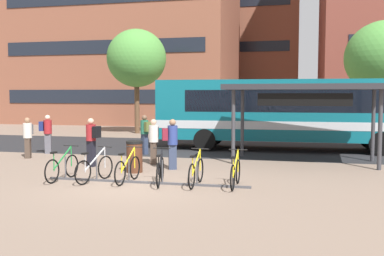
{
  "coord_description": "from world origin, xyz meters",
  "views": [
    {
      "loc": [
        4.45,
        -11.61,
        2.55
      ],
      "look_at": [
        0.7,
        4.3,
        1.31
      ],
      "focal_mm": 41.77,
      "sensor_mm": 36.0,
      "label": 1
    }
  ],
  "objects_px": {
    "parked_bicycle_yellow_4": "(196,172)",
    "commuter_black_pack_3": "(92,139)",
    "commuter_navy_pack_5": "(47,131)",
    "parked_bicycle_black_3": "(160,171)",
    "parked_bicycle_yellow_5": "(235,173)",
    "parked_bicycle_yellow_2": "(128,169)",
    "city_bus": "(288,111)",
    "commuter_grey_pack_2": "(28,135)",
    "trash_bin": "(134,157)",
    "street_tree_1": "(137,58)",
    "commuter_maroon_pack_0": "(172,141)",
    "parked_bicycle_green_0": "(62,167)",
    "commuter_olive_pack_4": "(145,132)",
    "transit_shelter": "(305,90)",
    "parked_bicycle_silver_1": "(94,169)",
    "commuter_black_pack_1": "(154,138)"
  },
  "relations": [
    {
      "from": "commuter_grey_pack_2",
      "to": "trash_bin",
      "type": "height_order",
      "value": "commuter_grey_pack_2"
    },
    {
      "from": "parked_bicycle_black_3",
      "to": "commuter_olive_pack_4",
      "type": "height_order",
      "value": "commuter_olive_pack_4"
    },
    {
      "from": "city_bus",
      "to": "parked_bicycle_yellow_5",
      "type": "distance_m",
      "value": 8.94
    },
    {
      "from": "transit_shelter",
      "to": "trash_bin",
      "type": "relative_size",
      "value": 5.74
    },
    {
      "from": "parked_bicycle_silver_1",
      "to": "transit_shelter",
      "type": "xyz_separation_m",
      "value": [
        6.0,
        5.16,
        2.33
      ]
    },
    {
      "from": "trash_bin",
      "to": "parked_bicycle_yellow_5",
      "type": "bearing_deg",
      "value": -24.18
    },
    {
      "from": "parked_bicycle_black_3",
      "to": "commuter_grey_pack_2",
      "type": "relative_size",
      "value": 1.04
    },
    {
      "from": "parked_bicycle_silver_1",
      "to": "commuter_black_pack_1",
      "type": "relative_size",
      "value": 1.02
    },
    {
      "from": "commuter_black_pack_3",
      "to": "commuter_navy_pack_5",
      "type": "height_order",
      "value": "commuter_black_pack_3"
    },
    {
      "from": "parked_bicycle_yellow_2",
      "to": "commuter_maroon_pack_0",
      "type": "height_order",
      "value": "commuter_maroon_pack_0"
    },
    {
      "from": "parked_bicycle_black_3",
      "to": "parked_bicycle_yellow_5",
      "type": "xyz_separation_m",
      "value": [
        2.12,
        0.13,
        0.0
      ]
    },
    {
      "from": "trash_bin",
      "to": "street_tree_1",
      "type": "xyz_separation_m",
      "value": [
        -5.03,
        13.87,
        4.34
      ]
    },
    {
      "from": "transit_shelter",
      "to": "parked_bicycle_silver_1",
      "type": "bearing_deg",
      "value": -136.74
    },
    {
      "from": "city_bus",
      "to": "parked_bicycle_yellow_4",
      "type": "height_order",
      "value": "city_bus"
    },
    {
      "from": "parked_bicycle_yellow_2",
      "to": "commuter_grey_pack_2",
      "type": "relative_size",
      "value": 1.06
    },
    {
      "from": "commuter_grey_pack_2",
      "to": "commuter_olive_pack_4",
      "type": "bearing_deg",
      "value": 97.92
    },
    {
      "from": "parked_bicycle_black_3",
      "to": "commuter_olive_pack_4",
      "type": "xyz_separation_m",
      "value": [
        -2.52,
        5.91,
        0.58
      ]
    },
    {
      "from": "parked_bicycle_silver_1",
      "to": "street_tree_1",
      "type": "xyz_separation_m",
      "value": [
        -4.46,
        15.65,
        4.48
      ]
    },
    {
      "from": "parked_bicycle_silver_1",
      "to": "commuter_grey_pack_2",
      "type": "xyz_separation_m",
      "value": [
        -4.74,
        3.88,
        0.55
      ]
    },
    {
      "from": "parked_bicycle_silver_1",
      "to": "commuter_olive_pack_4",
      "type": "xyz_separation_m",
      "value": [
        -0.54,
        5.97,
        0.58
      ]
    },
    {
      "from": "parked_bicycle_yellow_2",
      "to": "transit_shelter",
      "type": "relative_size",
      "value": 0.29
    },
    {
      "from": "commuter_maroon_pack_0",
      "to": "parked_bicycle_yellow_4",
      "type": "bearing_deg",
      "value": -82.12
    },
    {
      "from": "commuter_navy_pack_5",
      "to": "commuter_black_pack_1",
      "type": "bearing_deg",
      "value": -38.65
    },
    {
      "from": "parked_bicycle_yellow_2",
      "to": "commuter_navy_pack_5",
      "type": "relative_size",
      "value": 1.03
    },
    {
      "from": "parked_bicycle_green_0",
      "to": "commuter_grey_pack_2",
      "type": "relative_size",
      "value": 1.06
    },
    {
      "from": "parked_bicycle_yellow_5",
      "to": "commuter_maroon_pack_0",
      "type": "height_order",
      "value": "commuter_maroon_pack_0"
    },
    {
      "from": "city_bus",
      "to": "commuter_black_pack_1",
      "type": "relative_size",
      "value": 7.32
    },
    {
      "from": "commuter_navy_pack_5",
      "to": "city_bus",
      "type": "bearing_deg",
      "value": -0.94
    },
    {
      "from": "parked_bicycle_yellow_4",
      "to": "commuter_olive_pack_4",
      "type": "height_order",
      "value": "commuter_olive_pack_4"
    },
    {
      "from": "commuter_grey_pack_2",
      "to": "street_tree_1",
      "type": "relative_size",
      "value": 0.24
    },
    {
      "from": "parked_bicycle_yellow_4",
      "to": "commuter_black_pack_3",
      "type": "distance_m",
      "value": 4.95
    },
    {
      "from": "parked_bicycle_yellow_2",
      "to": "parked_bicycle_green_0",
      "type": "bearing_deg",
      "value": 97.08
    },
    {
      "from": "city_bus",
      "to": "parked_bicycle_yellow_2",
      "type": "height_order",
      "value": "city_bus"
    },
    {
      "from": "commuter_black_pack_1",
      "to": "parked_bicycle_yellow_4",
      "type": "bearing_deg",
      "value": 25.67
    },
    {
      "from": "parked_bicycle_yellow_2",
      "to": "commuter_olive_pack_4",
      "type": "distance_m",
      "value": 6.07
    },
    {
      "from": "parked_bicycle_black_3",
      "to": "city_bus",
      "type": "bearing_deg",
      "value": -31.92
    },
    {
      "from": "parked_bicycle_silver_1",
      "to": "parked_bicycle_yellow_2",
      "type": "height_order",
      "value": "same"
    },
    {
      "from": "parked_bicycle_yellow_4",
      "to": "commuter_black_pack_1",
      "type": "relative_size",
      "value": 1.04
    },
    {
      "from": "parked_bicycle_silver_1",
      "to": "parked_bicycle_black_3",
      "type": "relative_size",
      "value": 0.99
    },
    {
      "from": "parked_bicycle_yellow_4",
      "to": "commuter_maroon_pack_0",
      "type": "bearing_deg",
      "value": 30.62
    },
    {
      "from": "parked_bicycle_yellow_4",
      "to": "parked_bicycle_yellow_5",
      "type": "relative_size",
      "value": 1.0
    },
    {
      "from": "commuter_olive_pack_4",
      "to": "commuter_navy_pack_5",
      "type": "distance_m",
      "value": 4.25
    },
    {
      "from": "parked_bicycle_yellow_5",
      "to": "street_tree_1",
      "type": "distance_m",
      "value": 18.23
    },
    {
      "from": "parked_bicycle_yellow_4",
      "to": "commuter_navy_pack_5",
      "type": "distance_m",
      "value": 9.29
    },
    {
      "from": "city_bus",
      "to": "parked_bicycle_yellow_2",
      "type": "xyz_separation_m",
      "value": [
        -4.35,
        -8.81,
        -1.39
      ]
    },
    {
      "from": "city_bus",
      "to": "transit_shelter",
      "type": "distance_m",
      "value": 3.95
    },
    {
      "from": "parked_bicycle_yellow_4",
      "to": "commuter_maroon_pack_0",
      "type": "xyz_separation_m",
      "value": [
        -1.41,
        2.45,
        0.6
      ]
    },
    {
      "from": "city_bus",
      "to": "transit_shelter",
      "type": "xyz_separation_m",
      "value": [
        0.66,
        -3.78,
        0.94
      ]
    },
    {
      "from": "transit_shelter",
      "to": "street_tree_1",
      "type": "bearing_deg",
      "value": 137.47
    },
    {
      "from": "transit_shelter",
      "to": "commuter_navy_pack_5",
      "type": "relative_size",
      "value": 3.55
    }
  ]
}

